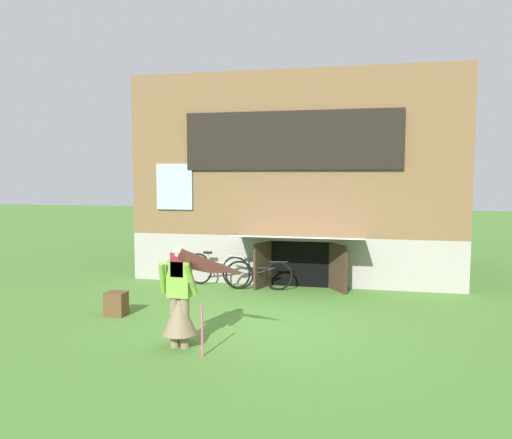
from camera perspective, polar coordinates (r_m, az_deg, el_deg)
name	(u,v)px	position (r m, az deg, el deg)	size (l,w,h in m)	color
ground_plane	(266,323)	(8.89, 1.20, -11.80)	(60.00, 60.00, 0.00)	#4C7F33
log_house	(302,178)	(13.65, 5.34, 4.72)	(7.85, 5.53, 4.99)	#9E998E
person	(179,306)	(7.62, -8.78, -9.74)	(0.60, 0.52, 1.53)	#7F6B51
kite	(182,278)	(6.88, -8.47, -6.65)	(1.03, 1.11, 1.43)	#E54C7F
bicycle_black	(259,275)	(11.28, 0.31, -6.35)	(1.54, 0.19, 0.70)	black
bicycle_silver	(217,270)	(11.66, -4.50, -5.77)	(1.71, 0.49, 0.80)	black
wooden_crate	(116,304)	(9.64, -15.75, -9.29)	(0.36, 0.31, 0.44)	brown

